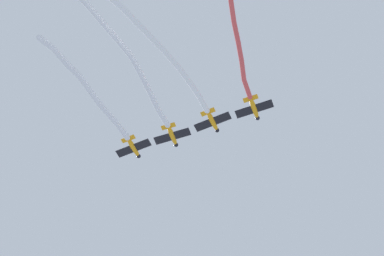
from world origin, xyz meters
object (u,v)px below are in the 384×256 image
Objects in this scene: airplane_lead at (254,108)px; airplane_slot at (133,148)px; airplane_left_wing at (212,121)px; airplane_right_wing at (172,136)px.

airplane_slot is at bearing 89.21° from airplane_lead.
airplane_right_wing is at bearing 93.23° from airplane_left_wing.
airplane_left_wing is 1.02× the size of airplane_right_wing.
airplane_slot is (-14.28, 14.62, 0.30)m from airplane_lead.
airplane_slot is at bearing 93.23° from airplane_left_wing.
airplane_right_wing is at bearing 89.21° from airplane_lead.
airplane_lead is at bearing -87.06° from airplane_slot.
airplane_right_wing is (-9.53, 9.75, 0.00)m from airplane_lead.
airplane_left_wing is 1.00× the size of airplane_slot.
airplane_lead is 20.44m from airplane_slot.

